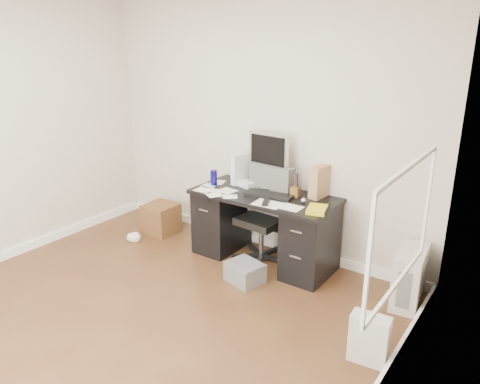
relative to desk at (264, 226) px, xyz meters
The scene contains 18 objects.
ground 1.73m from the desk, 100.29° to the right, with size 4.00×4.00×0.00m, color #462516.
room_shell 2.07m from the desk, 99.37° to the right, with size 4.02×4.02×2.71m.
desk is the anchor object (origin of this frame).
loose_papers 0.41m from the desk, 165.47° to the right, with size 1.10×0.60×0.00m, color white, non-canonical shape.
lcd_monitor 0.69m from the desk, 110.76° to the left, with size 0.48×0.27×0.61m, color #B0B0B4, non-canonical shape.
keyboard 0.37m from the desk, 23.13° to the right, with size 0.49×0.17×0.03m, color black.
computer_mouse 0.59m from the desk, ahead, with size 0.06×0.06×0.06m, color #B0B0B4.
travel_mug 0.75m from the desk, behind, with size 0.07×0.07×0.17m, color navy.
white_binder 0.68m from the desk, 155.38° to the left, with size 0.13×0.29×0.33m, color silver.
magazine_file 0.76m from the desk, 27.02° to the left, with size 0.14×0.28×0.32m, color #8F6745.
pen_cup 0.57m from the desk, 21.21° to the left, with size 0.10×0.10×0.25m, color brown, non-canonical shape.
yellow_book 0.78m from the desk, 11.93° to the right, with size 0.18×0.24×0.04m, color yellow.
paper_remote 0.47m from the desk, 51.13° to the right, with size 0.28×0.23×0.02m, color white, non-canonical shape.
office_chair 0.11m from the desk, 161.01° to the left, with size 0.57×0.57×1.01m, color #4C4E4C, non-canonical shape.
pc_tower 1.52m from the desk, ahead, with size 0.23×0.51×0.51m, color #B8B3A6.
shopping_bag 1.79m from the desk, 31.99° to the right, with size 0.28×0.20×0.38m, color silver.
wicker_basket 1.44m from the desk, behind, with size 0.36×0.36×0.36m, color #482915.
desk_printer 0.59m from the desk, 78.63° to the right, with size 0.34×0.28×0.20m, color slate.
Camera 1 is at (2.69, -2.20, 2.30)m, focal length 35.00 mm.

